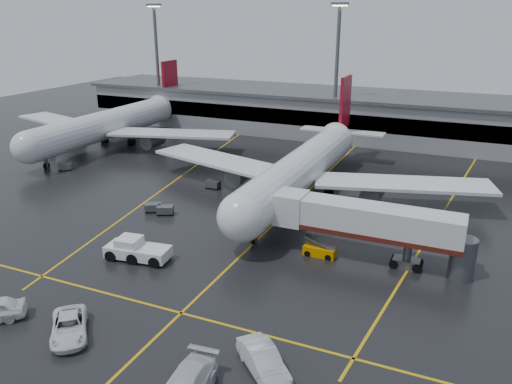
% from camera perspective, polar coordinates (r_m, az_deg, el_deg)
% --- Properties ---
extents(ground, '(220.00, 220.00, 0.00)m').
position_cam_1_polar(ground, '(61.67, 2.46, -3.19)').
color(ground, black).
rests_on(ground, ground).
extents(apron_line_centre, '(0.25, 90.00, 0.02)m').
position_cam_1_polar(apron_line_centre, '(61.66, 2.46, -3.18)').
color(apron_line_centre, gold).
rests_on(apron_line_centre, ground).
extents(apron_line_stop, '(60.00, 0.25, 0.02)m').
position_cam_1_polar(apron_line_stop, '(44.20, -8.39, -13.27)').
color(apron_line_stop, gold).
rests_on(apron_line_stop, ground).
extents(apron_line_left, '(9.99, 69.35, 0.02)m').
position_cam_1_polar(apron_line_left, '(78.66, -8.48, 1.71)').
color(apron_line_left, gold).
rests_on(apron_line_left, ground).
extents(apron_line_right, '(7.57, 69.64, 0.02)m').
position_cam_1_polar(apron_line_right, '(67.41, 20.10, -2.38)').
color(apron_line_right, gold).
rests_on(apron_line_right, ground).
extents(terminal, '(122.00, 19.00, 8.60)m').
position_cam_1_polar(terminal, '(104.86, 12.29, 8.39)').
color(terminal, gray).
rests_on(terminal, ground).
extents(light_mast_left, '(3.00, 1.20, 25.45)m').
position_cam_1_polar(light_mast_left, '(115.85, -11.04, 14.58)').
color(light_mast_left, '#595B60').
rests_on(light_mast_left, ground).
extents(light_mast_mid, '(3.00, 1.20, 25.45)m').
position_cam_1_polar(light_mast_mid, '(98.85, 9.05, 13.89)').
color(light_mast_mid, '#595B60').
rests_on(light_mast_mid, ground).
extents(main_airliner, '(48.80, 45.60, 14.10)m').
position_cam_1_polar(main_airliner, '(68.87, 5.48, 2.92)').
color(main_airliner, silver).
rests_on(main_airliner, ground).
extents(second_airliner, '(48.80, 45.60, 14.10)m').
position_cam_1_polar(second_airliner, '(99.44, -15.87, 7.44)').
color(second_airliner, silver).
rests_on(second_airliner, ground).
extents(jet_bridge, '(19.90, 3.40, 6.05)m').
position_cam_1_polar(jet_bridge, '(51.79, 12.35, -3.51)').
color(jet_bridge, silver).
rests_on(jet_bridge, ground).
extents(pushback_tractor, '(6.85, 3.56, 2.35)m').
position_cam_1_polar(pushback_tractor, '(53.40, -13.27, -6.39)').
color(pushback_tractor, silver).
rests_on(pushback_tractor, ground).
extents(belt_loader, '(3.30, 1.56, 2.09)m').
position_cam_1_polar(belt_loader, '(53.24, 7.15, -6.57)').
color(belt_loader, '#D38300').
rests_on(belt_loader, ground).
extents(service_van_a, '(5.70, 6.01, 1.58)m').
position_cam_1_polar(service_van_a, '(43.23, -20.21, -13.99)').
color(service_van_a, white).
rests_on(service_van_a, ground).
extents(service_van_c, '(5.45, 5.23, 1.85)m').
position_cam_1_polar(service_van_c, '(37.23, 0.83, -18.39)').
color(service_van_c, silver).
rests_on(service_van_c, ground).
extents(baggage_cart_a, '(2.35, 1.99, 1.12)m').
position_cam_1_polar(baggage_cart_a, '(64.17, -10.15, -1.96)').
color(baggage_cart_a, '#595B60').
rests_on(baggage_cart_a, ground).
extents(baggage_cart_b, '(2.38, 2.10, 1.12)m').
position_cam_1_polar(baggage_cart_b, '(65.29, -11.46, -1.67)').
color(baggage_cart_b, '#595B60').
rests_on(baggage_cart_b, ground).
extents(baggage_cart_c, '(2.03, 1.35, 1.12)m').
position_cam_1_polar(baggage_cart_c, '(72.79, -4.86, 0.90)').
color(baggage_cart_c, '#595B60').
rests_on(baggage_cart_c, ground).
extents(baggage_cart_d, '(2.26, 1.75, 1.12)m').
position_cam_1_polar(baggage_cart_d, '(96.00, -22.32, 4.09)').
color(baggage_cart_d, '#595B60').
rests_on(baggage_cart_d, ground).
extents(baggage_cart_e, '(2.38, 2.25, 1.12)m').
position_cam_1_polar(baggage_cart_e, '(86.52, -20.61, 2.72)').
color(baggage_cart_e, '#595B60').
rests_on(baggage_cart_e, ground).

